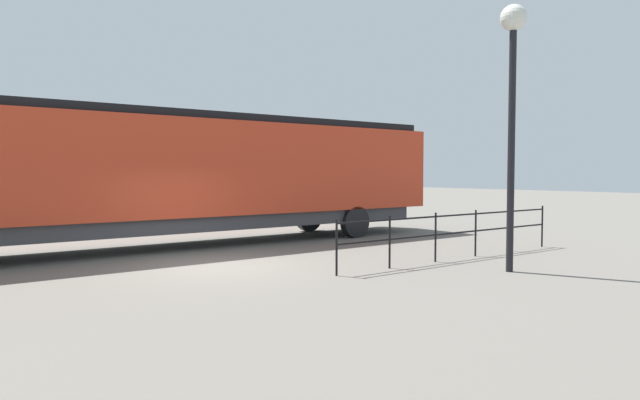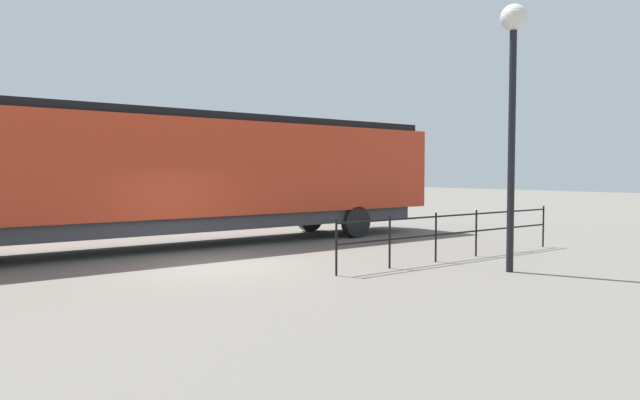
% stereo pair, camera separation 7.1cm
% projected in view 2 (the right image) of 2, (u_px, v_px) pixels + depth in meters
% --- Properties ---
extents(ground_plane, '(120.00, 120.00, 0.00)m').
position_uv_depth(ground_plane, '(217.00, 266.00, 13.81)').
color(ground_plane, '#666059').
extents(locomotive, '(3.06, 18.44, 4.08)m').
position_uv_depth(locomotive, '(199.00, 172.00, 17.75)').
color(locomotive, red).
rests_on(locomotive, ground_plane).
extents(lamp_post, '(0.59, 0.59, 6.07)m').
position_uv_depth(lamp_post, '(513.00, 72.00, 12.83)').
color(lamp_post, black).
rests_on(lamp_post, ground_plane).
extents(platform_fence, '(0.05, 8.16, 1.26)m').
position_uv_depth(platform_fence, '(457.00, 229.00, 14.93)').
color(platform_fence, black).
rests_on(platform_fence, ground_plane).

